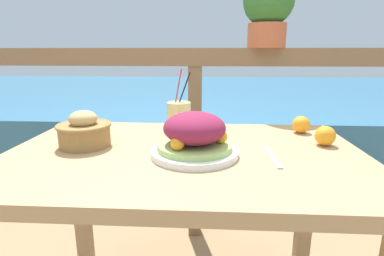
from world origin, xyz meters
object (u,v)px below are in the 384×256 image
at_px(drink_glass, 179,119).
at_px(bread_basket, 84,131).
at_px(potted_plant, 268,8).
at_px(salad_plate, 195,137).

distance_m(drink_glass, bread_basket, 0.34).
xyz_separation_m(bread_basket, potted_plant, (0.70, 0.65, 0.46)).
bearing_deg(potted_plant, drink_glass, -128.47).
height_order(salad_plate, drink_glass, drink_glass).
bearing_deg(salad_plate, drink_glass, 107.35).
xyz_separation_m(drink_glass, potted_plant, (0.40, 0.50, 0.45)).
xyz_separation_m(salad_plate, potted_plant, (0.32, 0.72, 0.45)).
distance_m(salad_plate, potted_plant, 0.91).
xyz_separation_m(salad_plate, bread_basket, (-0.37, 0.07, -0.01)).
bearing_deg(drink_glass, bread_basket, -152.97).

